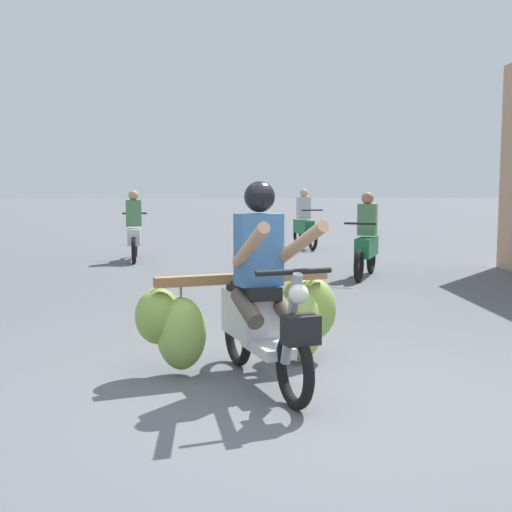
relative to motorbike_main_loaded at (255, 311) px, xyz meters
The scene contains 5 objects.
ground_plane 1.06m from the motorbike_main_loaded, 69.10° to the right, with size 120.00×120.00×0.00m, color #56595E.
motorbike_main_loaded is the anchor object (origin of this frame).
motorbike_distant_ahead_left 10.68m from the motorbike_main_loaded, 80.65° to the left, with size 0.57×1.60×1.40m.
motorbike_distant_ahead_right 8.29m from the motorbike_main_loaded, 103.67° to the left, with size 0.50×1.62×1.40m.
motorbike_distant_far_ahead 5.93m from the motorbike_main_loaded, 68.90° to the left, with size 0.78×1.53×1.40m.
Camera 1 is at (-0.63, -4.65, 1.58)m, focal length 47.93 mm.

